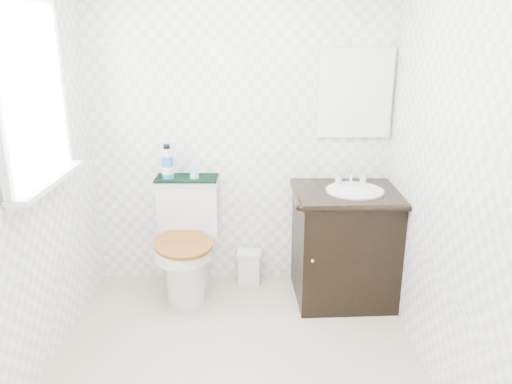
{
  "coord_description": "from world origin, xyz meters",
  "views": [
    {
      "loc": [
        0.12,
        -2.39,
        1.86
      ],
      "look_at": [
        0.12,
        0.75,
        0.85
      ],
      "focal_mm": 35.0,
      "sensor_mm": 36.0,
      "label": 1
    }
  ],
  "objects_px": {
    "toilet": "(187,246)",
    "mouthwash_bottle": "(167,163)",
    "vanity": "(347,241)",
    "cup": "(194,172)",
    "trash_bin": "(249,267)"
  },
  "relations": [
    {
      "from": "vanity",
      "to": "trash_bin",
      "type": "bearing_deg",
      "value": 164.37
    },
    {
      "from": "vanity",
      "to": "cup",
      "type": "bearing_deg",
      "value": 171.59
    },
    {
      "from": "vanity",
      "to": "cup",
      "type": "xyz_separation_m",
      "value": [
        -1.1,
        0.16,
        0.47
      ]
    },
    {
      "from": "trash_bin",
      "to": "cup",
      "type": "bearing_deg",
      "value": -174.99
    },
    {
      "from": "vanity",
      "to": "cup",
      "type": "height_order",
      "value": "cup"
    },
    {
      "from": "vanity",
      "to": "toilet",
      "type": "bearing_deg",
      "value": 176.93
    },
    {
      "from": "vanity",
      "to": "mouthwash_bottle",
      "type": "bearing_deg",
      "value": 172.85
    },
    {
      "from": "mouthwash_bottle",
      "to": "cup",
      "type": "relative_size",
      "value": 2.91
    },
    {
      "from": "toilet",
      "to": "mouthwash_bottle",
      "type": "height_order",
      "value": "mouthwash_bottle"
    },
    {
      "from": "toilet",
      "to": "cup",
      "type": "bearing_deg",
      "value": 58.99
    },
    {
      "from": "toilet",
      "to": "mouthwash_bottle",
      "type": "distance_m",
      "value": 0.63
    },
    {
      "from": "toilet",
      "to": "mouthwash_bottle",
      "type": "relative_size",
      "value": 3.4
    },
    {
      "from": "toilet",
      "to": "vanity",
      "type": "height_order",
      "value": "vanity"
    },
    {
      "from": "mouthwash_bottle",
      "to": "cup",
      "type": "height_order",
      "value": "mouthwash_bottle"
    },
    {
      "from": "trash_bin",
      "to": "cup",
      "type": "height_order",
      "value": "cup"
    }
  ]
}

